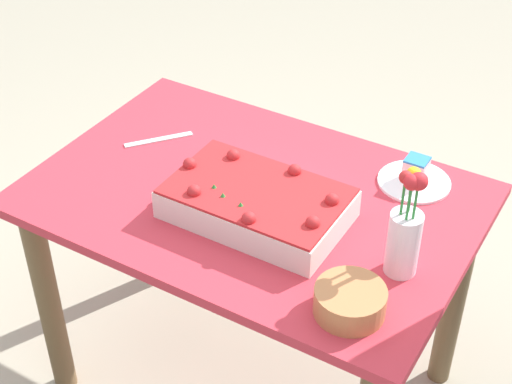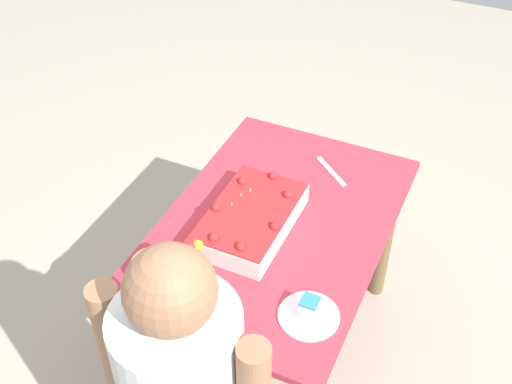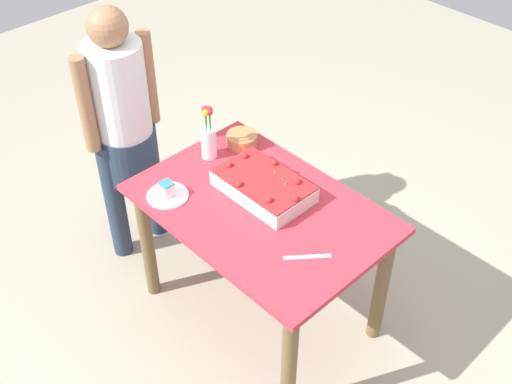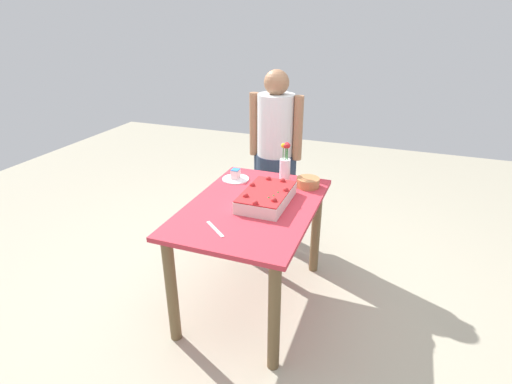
{
  "view_description": "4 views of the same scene",
  "coord_description": "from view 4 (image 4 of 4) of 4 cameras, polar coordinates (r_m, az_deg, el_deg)",
  "views": [
    {
      "loc": [
        -0.86,
        1.44,
        2.03
      ],
      "look_at": [
        -0.03,
        0.04,
        0.8
      ],
      "focal_mm": 55.0,
      "sensor_mm": 36.0,
      "label": 1
    },
    {
      "loc": [
        -1.6,
        -0.66,
        2.39
      ],
      "look_at": [
        0.03,
        0.09,
        0.85
      ],
      "focal_mm": 45.0,
      "sensor_mm": 36.0,
      "label": 2
    },
    {
      "loc": [
        1.59,
        -1.55,
        2.74
      ],
      "look_at": [
        -0.04,
        0.01,
        0.82
      ],
      "focal_mm": 45.0,
      "sensor_mm": 36.0,
      "label": 3
    },
    {
      "loc": [
        2.15,
        0.83,
        1.88
      ],
      "look_at": [
        -0.02,
        0.02,
        0.84
      ],
      "focal_mm": 28.0,
      "sensor_mm": 36.0,
      "label": 4
    }
  ],
  "objects": [
    {
      "name": "fruit_bowl",
      "position": [
        2.84,
        7.44,
        1.37
      ],
      "size": [
        0.16,
        0.16,
        0.07
      ],
      "primitive_type": "cylinder",
      "color": "#BA7546",
      "rests_on": "dining_table"
    },
    {
      "name": "dining_table",
      "position": [
        2.63,
        -0.51,
        -4.61
      ],
      "size": [
        1.18,
        0.8,
        0.76
      ],
      "color": "#C2303E",
      "rests_on": "ground_plane"
    },
    {
      "name": "person_standing",
      "position": [
        3.35,
        2.76,
        6.27
      ],
      "size": [
        0.31,
        0.45,
        1.49
      ],
      "color": "#27354A",
      "rests_on": "ground_plane"
    },
    {
      "name": "flower_vase",
      "position": [
        2.89,
        4.17,
        3.7
      ],
      "size": [
        0.08,
        0.08,
        0.29
      ],
      "color": "white",
      "rests_on": "dining_table"
    },
    {
      "name": "serving_plate_with_slice",
      "position": [
        2.95,
        -2.93,
        2.19
      ],
      "size": [
        0.2,
        0.2,
        0.08
      ],
      "color": "white",
      "rests_on": "dining_table"
    },
    {
      "name": "ground_plane",
      "position": [
        2.98,
        -0.47,
        -15.06
      ],
      "size": [
        8.0,
        8.0,
        0.0
      ],
      "primitive_type": "plane",
      "color": "#ACA58E"
    },
    {
      "name": "sheet_cake",
      "position": [
        2.57,
        1.51,
        -0.66
      ],
      "size": [
        0.45,
        0.28,
        0.11
      ],
      "color": "silver",
      "rests_on": "dining_table"
    },
    {
      "name": "cake_knife",
      "position": [
        2.29,
        -5.86,
        -5.28
      ],
      "size": [
        0.15,
        0.17,
        0.0
      ],
      "primitive_type": "cube",
      "rotation": [
        0.0,
        0.0,
        4.02
      ],
      "color": "silver",
      "rests_on": "dining_table"
    }
  ]
}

